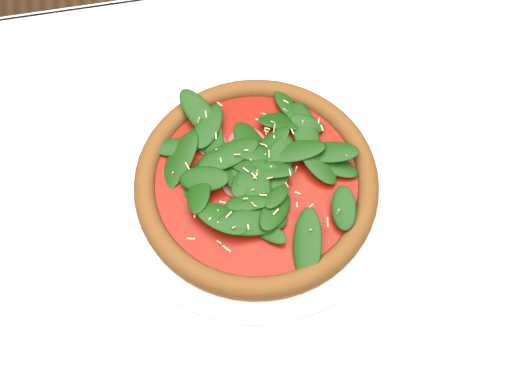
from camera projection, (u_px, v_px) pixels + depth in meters
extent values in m
plane|color=brown|center=(240.00, 334.00, 1.43)|extent=(6.00, 6.00, 0.00)
cube|color=silver|center=(226.00, 214.00, 0.78)|extent=(1.20, 0.80, 0.04)
cylinder|color=#482E1C|center=(440.00, 109.00, 1.31)|extent=(0.06, 0.06, 0.71)
cube|color=silver|center=(192.00, 39.00, 1.04)|extent=(1.20, 0.01, 0.22)
cylinder|color=silver|center=(256.00, 187.00, 0.77)|extent=(0.37, 0.37, 0.01)
torus|color=silver|center=(256.00, 186.00, 0.77)|extent=(0.37, 0.37, 0.01)
cylinder|color=#9D5C25|center=(256.00, 183.00, 0.76)|extent=(0.43, 0.43, 0.01)
torus|color=#A35D25|center=(256.00, 180.00, 0.75)|extent=(0.43, 0.43, 0.03)
cylinder|color=maroon|center=(256.00, 180.00, 0.75)|extent=(0.36, 0.36, 0.00)
cylinder|color=brown|center=(256.00, 178.00, 0.75)|extent=(0.31, 0.31, 0.00)
ellipsoid|color=#12390A|center=(256.00, 175.00, 0.74)|extent=(0.34, 0.34, 0.03)
cylinder|color=beige|center=(256.00, 172.00, 0.73)|extent=(0.31, 0.31, 0.00)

